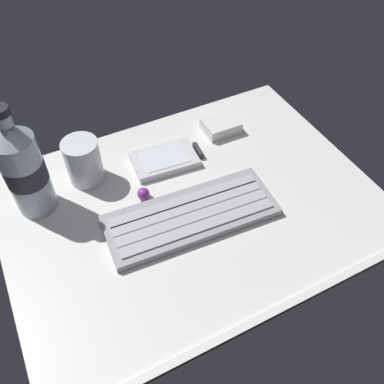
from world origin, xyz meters
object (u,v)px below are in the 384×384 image
Objects in this scene: handheld_device at (168,159)px; charger_block at (221,126)px; juice_cup at (84,163)px; trackball_mouse at (143,194)px; keyboard at (191,215)px; water_bottle at (24,168)px.

charger_block reaches higher than handheld_device.
juice_cup is at bearing -178.71° from charger_block.
trackball_mouse is at bearing -139.74° from handheld_device.
keyboard is 4.24× the size of charger_block.
charger_block is at bearing 48.21° from keyboard.
trackball_mouse is at bearing -51.52° from juice_cup.
water_bottle is 9.45× the size of trackball_mouse.
keyboard reaches higher than handheld_device.
handheld_device is 13.97cm from charger_block.
trackball_mouse is at bearing -21.99° from water_bottle.
water_bottle is 2.97× the size of charger_block.
handheld_device is at bearing -0.82° from water_bottle.
keyboard is 27.92cm from water_bottle.
charger_block is at bearing 1.29° from juice_cup.
juice_cup reaches higher than keyboard.
water_bottle reaches higher than charger_block.
water_bottle is at bearing -165.91° from juice_cup.
keyboard is 13.48× the size of trackball_mouse.
trackball_mouse is (-21.20, -9.89, -0.10)cm from charger_block.
keyboard is 3.49× the size of juice_cup.
charger_block reaches higher than keyboard.
juice_cup is at bearing 169.59° from handheld_device.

